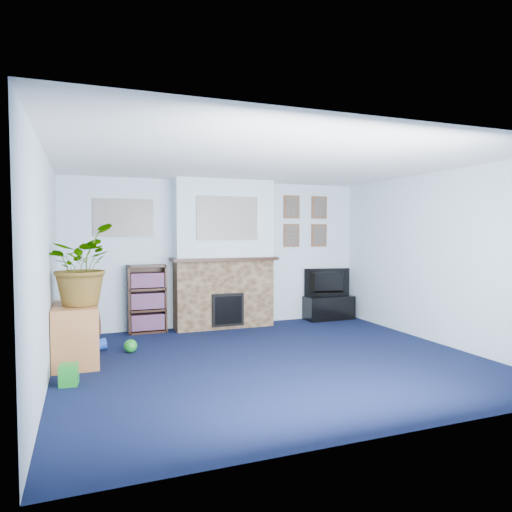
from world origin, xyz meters
name	(u,v)px	position (x,y,z in m)	size (l,w,h in m)	color
floor	(272,360)	(0.00, 0.00, 0.00)	(5.00, 4.50, 0.01)	black
ceiling	(273,162)	(0.00, 0.00, 2.40)	(5.00, 4.50, 0.01)	white
wall_back	(220,254)	(0.00, 2.25, 1.20)	(5.00, 0.04, 2.40)	silver
wall_front	(389,280)	(0.00, -2.25, 1.20)	(5.00, 0.04, 2.40)	silver
wall_left	(46,267)	(-2.50, 0.00, 1.20)	(0.04, 4.50, 2.40)	silver
wall_right	(437,258)	(2.50, 0.00, 1.20)	(0.04, 4.50, 2.40)	silver
chimney_breast	(224,255)	(0.00, 2.05, 1.18)	(1.72, 0.50, 2.40)	brown
collage_main	(227,218)	(0.00, 1.84, 1.78)	(1.00, 0.03, 0.68)	gray
collage_left	(124,218)	(-1.55, 2.23, 1.78)	(0.90, 0.03, 0.58)	gray
portrait_tl	(292,207)	(1.30, 2.23, 2.00)	(0.30, 0.03, 0.40)	brown
portrait_tr	(319,208)	(1.85, 2.23, 2.00)	(0.30, 0.03, 0.40)	brown
portrait_bl	(291,235)	(1.30, 2.23, 1.50)	(0.30, 0.03, 0.40)	brown
portrait_br	(319,235)	(1.85, 2.23, 1.50)	(0.30, 0.03, 0.40)	brown
tv_stand	(329,307)	(1.95, 2.03, 0.23)	(0.88, 0.37, 0.42)	black
television	(328,282)	(1.95, 2.05, 0.66)	(0.85, 0.11, 0.49)	black
bookshelf	(147,300)	(-1.23, 2.11, 0.50)	(0.58, 0.28, 1.05)	black
sideboard	(76,334)	(-2.24, 0.71, 0.35)	(0.50, 0.90, 0.70)	#AC6837
potted_plant	(79,264)	(-2.19, 0.66, 1.18)	(0.86, 0.75, 0.96)	#26661E
mantel_clock	(218,253)	(-0.11, 2.00, 1.22)	(0.10, 0.06, 0.14)	gold
mantel_candle	(238,252)	(0.22, 2.00, 1.23)	(0.04, 0.04, 0.14)	#B2BFC6
mantel_teddy	(193,254)	(-0.53, 2.00, 1.22)	(0.15, 0.15, 0.15)	gray
mantel_can	(269,253)	(0.78, 2.00, 1.21)	(0.06, 0.06, 0.13)	#198C26
green_crate	(71,346)	(-2.30, 1.00, 0.14)	(0.37, 0.30, 0.30)	#198C26
toy_ball	(131,346)	(-1.59, 0.95, 0.09)	(0.17, 0.17, 0.17)	#198C26
toy_block	(69,374)	(-2.30, -0.12, 0.11)	(0.18, 0.18, 0.22)	#198C26
toy_tube	(95,346)	(-2.02, 1.20, 0.07)	(0.14, 0.14, 0.30)	blue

